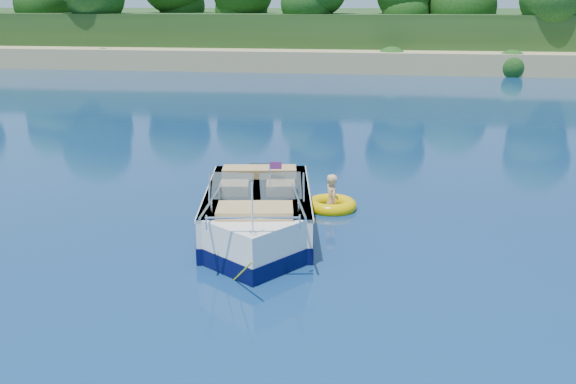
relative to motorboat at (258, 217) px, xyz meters
name	(u,v)px	position (x,y,z in m)	size (l,w,h in m)	color
ground	(384,265)	(2.74, -1.26, -0.41)	(160.00, 160.00, 0.00)	#0B1B4E
shoreline	(392,38)	(2.74, 62.51, 0.57)	(170.00, 59.00, 6.00)	tan
motorboat	(258,217)	(0.00, 0.00, 0.00)	(2.93, 6.28, 2.10)	white
tow_tube	(331,205)	(1.40, 2.11, -0.32)	(1.49, 1.49, 0.33)	#E2B800
boy	(331,210)	(1.41, 2.01, -0.41)	(0.53, 0.35, 1.47)	#DFA975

